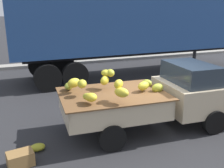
# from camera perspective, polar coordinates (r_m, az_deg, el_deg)

# --- Properties ---
(ground) EXTENTS (220.00, 220.00, 0.00)m
(ground) POSITION_cam_1_polar(r_m,az_deg,el_deg) (7.35, 7.69, -9.06)
(ground) COLOR #28282B
(curb_strip) EXTENTS (80.00, 0.80, 0.16)m
(curb_strip) POSITION_cam_1_polar(r_m,az_deg,el_deg) (15.43, -8.64, 4.79)
(curb_strip) COLOR gray
(curb_strip) RESTS_ON ground
(pickup_truck) EXTENTS (4.79, 2.16, 1.70)m
(pickup_truck) POSITION_cam_1_polar(r_m,az_deg,el_deg) (7.32, 14.02, -2.05)
(pickup_truck) COLOR #CCB793
(pickup_truck) RESTS_ON ground
(semi_trailer) EXTENTS (12.03, 2.76, 3.95)m
(semi_trailer) POSITION_cam_1_polar(r_m,az_deg,el_deg) (12.58, 6.25, 13.59)
(semi_trailer) COLOR navy
(semi_trailer) RESTS_ON ground
(fallen_banana_bunch_near_tailgate) EXTENTS (0.38, 0.30, 0.16)m
(fallen_banana_bunch_near_tailgate) POSITION_cam_1_polar(r_m,az_deg,el_deg) (6.31, -16.16, -13.30)
(fallen_banana_bunch_near_tailgate) COLOR #ADAA29
(fallen_banana_bunch_near_tailgate) RESTS_ON ground
(produce_crate) EXTENTS (0.57, 0.44, 0.30)m
(produce_crate) POSITION_cam_1_polar(r_m,az_deg,el_deg) (5.86, -19.59, -15.34)
(produce_crate) COLOR olive
(produce_crate) RESTS_ON ground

